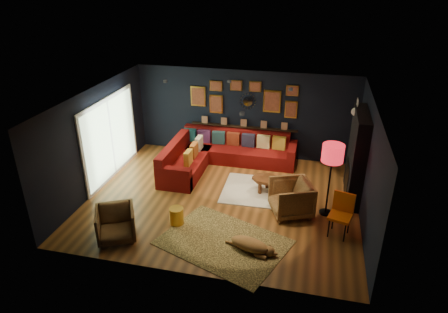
% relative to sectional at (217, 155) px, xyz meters
% --- Properties ---
extents(floor, '(6.50, 6.50, 0.00)m').
position_rel_sectional_xyz_m(floor, '(0.61, -1.81, -0.32)').
color(floor, '#975927').
rests_on(floor, ground).
extents(room_walls, '(6.50, 6.50, 6.50)m').
position_rel_sectional_xyz_m(room_walls, '(0.61, -1.81, 1.27)').
color(room_walls, black).
rests_on(room_walls, ground).
extents(sectional, '(3.41, 2.69, 0.86)m').
position_rel_sectional_xyz_m(sectional, '(0.00, 0.00, 0.00)').
color(sectional, maroon).
rests_on(sectional, ground).
extents(ledge, '(3.20, 0.12, 0.04)m').
position_rel_sectional_xyz_m(ledge, '(0.61, 0.87, 0.60)').
color(ledge, black).
rests_on(ledge, room_walls).
extents(gallery_wall, '(3.15, 0.04, 1.02)m').
position_rel_sectional_xyz_m(gallery_wall, '(0.60, 0.91, 1.48)').
color(gallery_wall, gold).
rests_on(gallery_wall, room_walls).
extents(sunburst_mirror, '(0.47, 0.16, 0.47)m').
position_rel_sectional_xyz_m(sunburst_mirror, '(0.71, 0.91, 1.38)').
color(sunburst_mirror, silver).
rests_on(sunburst_mirror, room_walls).
extents(fireplace, '(0.31, 1.60, 2.20)m').
position_rel_sectional_xyz_m(fireplace, '(3.71, -0.91, 0.70)').
color(fireplace, black).
rests_on(fireplace, ground).
extents(deer_head, '(0.50, 0.28, 0.45)m').
position_rel_sectional_xyz_m(deer_head, '(3.75, -0.41, 1.73)').
color(deer_head, white).
rests_on(deer_head, fireplace).
extents(sliding_door, '(0.06, 2.80, 2.20)m').
position_rel_sectional_xyz_m(sliding_door, '(-2.60, -1.21, 0.78)').
color(sliding_door, white).
rests_on(sliding_door, ground).
extents(ceiling_spots, '(3.30, 2.50, 0.06)m').
position_rel_sectional_xyz_m(ceiling_spots, '(0.61, -1.01, 2.24)').
color(ceiling_spots, black).
rests_on(ceiling_spots, room_walls).
extents(shag_rug, '(2.24, 1.66, 0.03)m').
position_rel_sectional_xyz_m(shag_rug, '(1.61, -1.21, -0.31)').
color(shag_rug, white).
rests_on(shag_rug, ground).
extents(leopard_rug, '(2.97, 2.55, 0.01)m').
position_rel_sectional_xyz_m(leopard_rug, '(1.04, -3.49, -0.32)').
color(leopard_rug, tan).
rests_on(leopard_rug, ground).
extents(coffee_table, '(0.83, 0.66, 0.38)m').
position_rel_sectional_xyz_m(coffee_table, '(1.61, -1.21, 0.01)').
color(coffee_table, '#612F17').
rests_on(coffee_table, shag_rug).
extents(pouf, '(0.51, 0.51, 0.33)m').
position_rel_sectional_xyz_m(pouf, '(-0.68, -1.48, -0.13)').
color(pouf, '#A31B1F').
rests_on(pouf, shag_rug).
extents(armchair_left, '(1.01, 0.99, 0.79)m').
position_rel_sectional_xyz_m(armchair_left, '(-1.18, -3.86, 0.07)').
color(armchair_left, '#CB894A').
rests_on(armchair_left, ground).
extents(armchair_right, '(1.08, 1.12, 0.90)m').
position_rel_sectional_xyz_m(armchair_right, '(2.29, -2.05, 0.13)').
color(armchair_right, '#CB894A').
rests_on(armchair_right, ground).
extents(gold_stool, '(0.32, 0.32, 0.40)m').
position_rel_sectional_xyz_m(gold_stool, '(-0.14, -3.06, -0.12)').
color(gold_stool, gold).
rests_on(gold_stool, ground).
extents(orange_chair, '(0.56, 0.56, 0.95)m').
position_rel_sectional_xyz_m(orange_chair, '(3.39, -2.58, 0.24)').
color(orange_chair, black).
rests_on(orange_chair, ground).
extents(floor_lamp, '(0.48, 0.48, 1.75)m').
position_rel_sectional_xyz_m(floor_lamp, '(3.10, -1.86, 1.15)').
color(floor_lamp, black).
rests_on(floor_lamp, ground).
extents(dog, '(1.23, 0.85, 0.35)m').
position_rel_sectional_xyz_m(dog, '(1.61, -3.61, -0.13)').
color(dog, '#B27B42').
rests_on(dog, leopard_rug).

